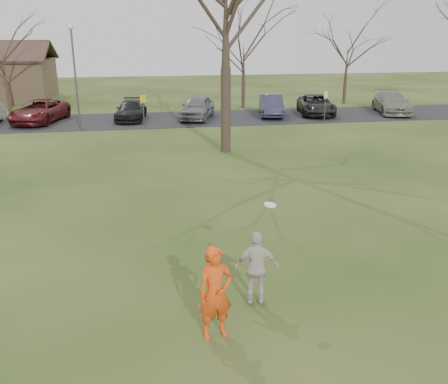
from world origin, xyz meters
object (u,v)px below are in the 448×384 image
Objects in this scene: player_defender at (215,293)px; car_4 at (197,107)px; car_5 at (271,105)px; lamp_post at (74,64)px; big_tree at (226,6)px; car_7 at (392,103)px; car_3 at (131,110)px; catching_play at (257,268)px; car_2 at (40,111)px; car_6 at (316,105)px.

car_4 is (2.72, 25.47, -0.15)m from player_defender.
player_defender is 27.06m from car_5.
car_5 is (5.39, 0.34, -0.04)m from car_4.
car_5 is 13.76m from lamp_post.
big_tree reaches higher than car_4.
player_defender is 0.43× the size of car_5.
lamp_post is 11.38m from big_tree.
car_4 is 0.88× the size of car_7.
player_defender is 0.14× the size of big_tree.
lamp_post is (-3.18, -2.72, 3.27)m from car_3.
big_tree is at bearing -131.77° from car_7.
player_defender is 1.49m from catching_play.
car_5 is at bearing 63.19° from big_tree.
car_4 is at bearing 86.19° from catching_play.
player_defender is at bearing -110.37° from car_7.
car_5 reaches higher than car_2.
car_2 is 1.15× the size of car_4.
player_defender is 0.85× the size of catching_play.
catching_play is (1.09, 1.01, -0.05)m from player_defender.
player_defender is at bearing -77.39° from car_4.
car_7 is (19.15, -0.40, 0.10)m from car_3.
car_4 is at bearing -165.32° from car_5.
catching_play is (8.94, -24.91, 0.15)m from car_2.
catching_play reaches higher than car_7.
lamp_post is at bearing -28.84° from car_2.
player_defender is at bearing -77.79° from lamp_post.
lamp_post is (-16.55, -2.67, 3.22)m from car_6.
car_4 reaches higher than car_5.
player_defender is at bearing -78.61° from car_3.
catching_play reaches higher than car_5.
car_6 is (8.81, 0.37, -0.08)m from car_4.
car_7 is at bearing 7.75° from car_6.
car_5 is (15.96, -0.11, 0.00)m from car_2.
car_2 is 1.02× the size of car_7.
car_4 is at bearing 71.51° from player_defender.
car_7 is at bearing 56.45° from catching_play.
car_5 reaches higher than car_3.
player_defender is at bearing -57.90° from car_2.
catching_play is (-1.63, -24.46, 0.10)m from car_4.
player_defender is at bearing -96.40° from car_5.
car_5 is 0.89× the size of car_6.
car_3 is 9.94m from car_5.
player_defender reaches higher than car_2.
car_2 is at bearing -172.95° from car_3.
player_defender is 30.82m from car_7.
catching_play reaches higher than car_4.
car_2 is at bearing 135.92° from lamp_post.
player_defender is 25.62m from car_4.
car_3 is 4.57m from car_4.
car_5 is 0.32× the size of big_tree.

